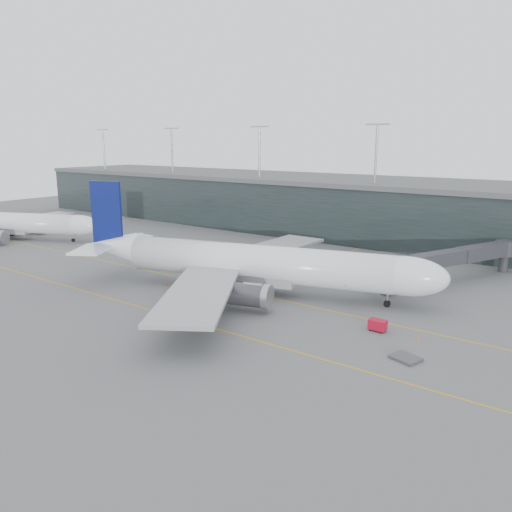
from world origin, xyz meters
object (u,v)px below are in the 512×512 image
Objects in this scene: jet_bridge at (432,256)px; gse_cart at (378,325)px; second_aircraft at (8,223)px; main_aircraft at (254,263)px.

gse_cart is at bearing -61.82° from jet_bridge.
second_aircraft reaches higher than jet_bridge.
main_aircraft is 33.50m from jet_bridge.
gse_cart is (104.83, -4.56, -3.41)m from second_aircraft.
main_aircraft is at bearing -107.28° from jet_bridge.
jet_bridge is at bearing 94.65° from gse_cart.
main_aircraft reaches higher than jet_bridge.
second_aircraft is (-102.75, -24.87, -0.38)m from jet_bridge.
gse_cart is at bearing -25.89° from second_aircraft.
gse_cart is at bearing -25.80° from main_aircraft.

